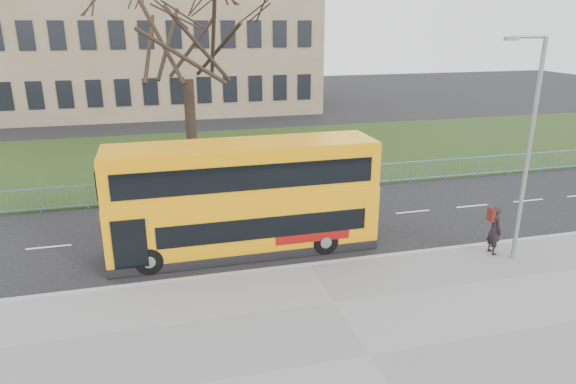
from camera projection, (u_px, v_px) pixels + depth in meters
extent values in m
plane|color=black|center=(297.00, 249.00, 19.06)|extent=(120.00, 120.00, 0.00)
cube|color=slate|center=(369.00, 357.00, 12.84)|extent=(80.00, 10.50, 0.12)
cube|color=gray|center=(309.00, 266.00, 17.61)|extent=(80.00, 0.20, 0.14)
cube|color=#203413|center=(237.00, 155.00, 32.18)|extent=(80.00, 15.40, 0.08)
cube|color=#826E52|center=(146.00, 33.00, 47.80)|extent=(30.00, 15.00, 14.00)
cube|color=#FFA20A|center=(244.00, 220.00, 18.59)|extent=(9.54, 2.32, 1.77)
cube|color=#FFA20A|center=(243.00, 192.00, 18.26)|extent=(9.54, 2.32, 0.30)
cube|color=#FFA20A|center=(242.00, 167.00, 17.96)|extent=(9.49, 2.27, 1.59)
cube|color=black|center=(265.00, 228.00, 17.65)|extent=(7.35, 0.08, 0.77)
cube|color=black|center=(248.00, 178.00, 16.95)|extent=(8.77, 0.08, 0.86)
cylinder|color=black|center=(149.00, 261.00, 17.06)|extent=(0.95, 0.26, 0.94)
cylinder|color=black|center=(325.00, 242.00, 18.55)|extent=(0.95, 0.26, 0.94)
imported|color=black|center=(494.00, 230.00, 18.19)|extent=(0.45, 0.66, 1.78)
cylinder|color=gray|center=(528.00, 155.00, 16.91)|extent=(0.15, 0.15, 7.48)
cylinder|color=gray|center=(529.00, 37.00, 15.53)|extent=(1.31, 0.18, 0.09)
cube|color=gray|center=(511.00, 39.00, 15.35)|extent=(0.43, 0.20, 0.11)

